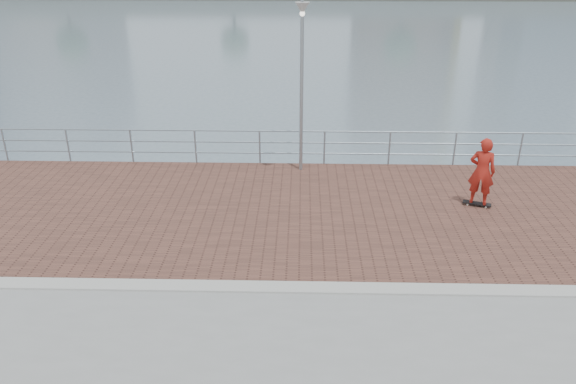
{
  "coord_description": "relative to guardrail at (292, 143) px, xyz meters",
  "views": [
    {
      "loc": [
        0.3,
        -9.75,
        6.71
      ],
      "look_at": [
        0.0,
        2.0,
        1.3
      ],
      "focal_mm": 35.0,
      "sensor_mm": 36.0,
      "label": 1
    }
  ],
  "objects": [
    {
      "name": "curb",
      "position": [
        -0.0,
        -7.0,
        -0.66
      ],
      "size": [
        40.0,
        0.4,
        0.06
      ],
      "primitive_type": "cube",
      "color": "#B7B5AD",
      "rests_on": "seawall"
    },
    {
      "name": "skateboard",
      "position": [
        5.07,
        -2.97,
        -0.6
      ],
      "size": [
        0.76,
        0.43,
        0.09
      ],
      "rotation": [
        0.0,
        0.0,
        -0.34
      ],
      "color": "black",
      "rests_on": "brick_lane"
    },
    {
      "name": "water",
      "position": [
        -0.0,
        -7.0,
        -2.69
      ],
      "size": [
        400.0,
        400.0,
        0.0
      ],
      "primitive_type": "plane",
      "color": "slate",
      "rests_on": "ground"
    },
    {
      "name": "brick_lane",
      "position": [
        -0.0,
        -3.4,
        -0.68
      ],
      "size": [
        40.0,
        6.8,
        0.02
      ],
      "primitive_type": "cube",
      "color": "brown",
      "rests_on": "seawall"
    },
    {
      "name": "guardrail",
      "position": [
        0.0,
        0.0,
        0.0
      ],
      "size": [
        39.06,
        0.06,
        1.13
      ],
      "color": "#8C9EA8",
      "rests_on": "brick_lane"
    },
    {
      "name": "skateboarder",
      "position": [
        5.07,
        -2.97,
        0.34
      ],
      "size": [
        0.78,
        0.64,
        1.85
      ],
      "primitive_type": "imported",
      "rotation": [
        0.0,
        0.0,
        2.8
      ],
      "color": "#AF2117",
      "rests_on": "skateboard"
    },
    {
      "name": "street_lamp",
      "position": [
        0.28,
        -0.89,
        3.13
      ],
      "size": [
        0.39,
        1.14,
        5.38
      ],
      "color": "gray",
      "rests_on": "brick_lane"
    }
  ]
}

